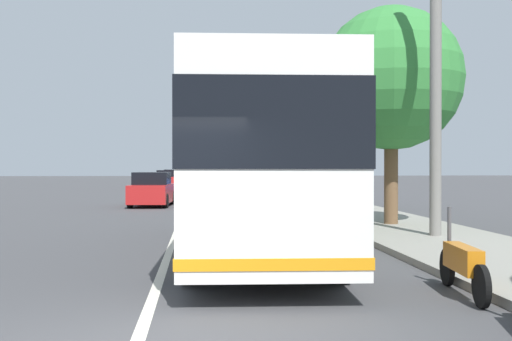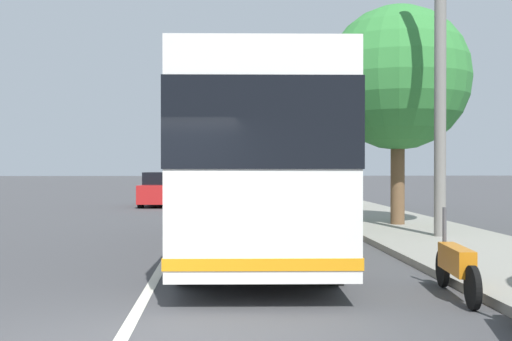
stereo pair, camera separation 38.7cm
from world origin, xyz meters
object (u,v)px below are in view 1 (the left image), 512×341
(car_ahead_same_lane, at_px, (174,180))
(car_behind_bus, at_px, (223,182))
(roadside_tree_mid_block, at_px, (391,79))
(motorcycle_far_end, at_px, (463,264))
(roadside_tree_far_block, at_px, (337,101))
(utility_pole, at_px, (436,73))
(car_far_distant, at_px, (166,178))
(car_side_street, at_px, (152,190))
(coach_bus, at_px, (256,159))

(car_ahead_same_lane, bearing_deg, car_behind_bus, 25.97)
(car_ahead_same_lane, xyz_separation_m, roadside_tree_mid_block, (-34.43, -7.82, 3.73))
(car_ahead_same_lane, bearing_deg, motorcycle_far_end, 5.85)
(motorcycle_far_end, xyz_separation_m, roadside_tree_far_block, (18.02, -2.16, 4.21))
(utility_pole, bearing_deg, car_ahead_same_lane, 11.93)
(motorcycle_far_end, xyz_separation_m, car_far_distant, (49.40, 6.82, 0.25))
(roadside_tree_mid_block, distance_m, roadside_tree_far_block, 8.44)
(roadside_tree_mid_block, height_order, utility_pole, utility_pole)
(car_side_street, relative_size, car_behind_bus, 0.99)
(motorcycle_far_end, distance_m, car_side_street, 21.43)
(roadside_tree_mid_block, bearing_deg, coach_bus, 137.56)
(roadside_tree_mid_block, bearing_deg, car_side_street, 35.64)
(roadside_tree_far_block, bearing_deg, motorcycle_far_end, 173.18)
(coach_bus, distance_m, utility_pole, 5.38)
(car_far_distant, relative_size, roadside_tree_far_block, 0.72)
(coach_bus, height_order, roadside_tree_far_block, roadside_tree_far_block)
(car_side_street, relative_size, car_ahead_same_lane, 0.88)
(roadside_tree_far_block, distance_m, utility_pole, 11.64)
(motorcycle_far_end, distance_m, car_ahead_same_lane, 44.41)
(car_ahead_same_lane, relative_size, roadside_tree_far_block, 0.70)
(motorcycle_far_end, bearing_deg, utility_pole, -11.89)
(motorcycle_far_end, distance_m, car_far_distant, 49.87)
(coach_bus, distance_m, car_behind_bus, 32.16)
(motorcycle_far_end, relative_size, car_behind_bus, 0.52)
(car_ahead_same_lane, xyz_separation_m, car_far_distant, (5.38, 0.93, -0.02))
(roadside_tree_far_block, bearing_deg, car_far_distant, 15.97)
(motorcycle_far_end, height_order, roadside_tree_mid_block, roadside_tree_mid_block)
(motorcycle_far_end, xyz_separation_m, utility_pole, (6.39, -2.06, 3.70))
(car_side_street, xyz_separation_m, car_far_distant, (28.82, 0.87, -0.02))
(car_ahead_same_lane, bearing_deg, car_far_distant, -171.99)
(roadside_tree_far_block, height_order, utility_pole, utility_pole)
(car_ahead_same_lane, height_order, car_far_distant, car_ahead_same_lane)
(roadside_tree_mid_block, bearing_deg, car_ahead_same_lane, 12.80)
(roadside_tree_far_block, relative_size, utility_pole, 0.79)
(motorcycle_far_end, relative_size, roadside_tree_mid_block, 0.32)
(motorcycle_far_end, bearing_deg, roadside_tree_far_block, -0.87)
(car_far_distant, bearing_deg, coach_bus, 4.41)
(roadside_tree_far_block, bearing_deg, roadside_tree_mid_block, 178.43)
(car_side_street, height_order, utility_pole, utility_pole)
(car_ahead_same_lane, relative_size, car_far_distant, 0.97)
(motorcycle_far_end, bearing_deg, car_side_street, 22.09)
(car_side_street, distance_m, car_far_distant, 28.83)
(utility_pole, bearing_deg, car_side_street, 29.45)
(coach_bus, relative_size, roadside_tree_mid_block, 1.66)
(motorcycle_far_end, relative_size, utility_pole, 0.26)
(car_side_street, xyz_separation_m, car_ahead_same_lane, (23.44, -0.06, -0.01))
(coach_bus, height_order, car_far_distant, coach_bus)
(car_ahead_same_lane, xyz_separation_m, car_behind_bus, (-7.21, -3.79, -0.06))
(car_side_street, relative_size, car_far_distant, 0.86)
(motorcycle_far_end, bearing_deg, car_far_distant, 13.82)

